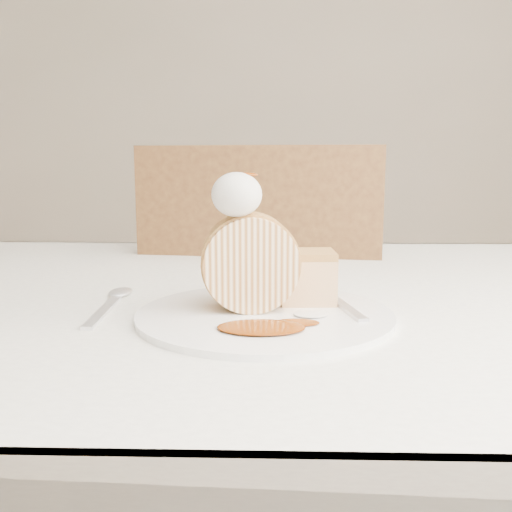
{
  "coord_description": "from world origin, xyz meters",
  "views": [
    {
      "loc": [
        -0.01,
        -0.56,
        0.92
      ],
      "look_at": [
        -0.03,
        0.06,
        0.82
      ],
      "focal_mm": 40.0,
      "sensor_mm": 36.0,
      "label": 1
    }
  ],
  "objects": [
    {
      "name": "fork",
      "position": [
        0.07,
        0.07,
        0.76
      ],
      "size": [
        0.06,
        0.17,
        0.0
      ],
      "primitive_type": "cube",
      "rotation": [
        0.0,
        0.0,
        0.22
      ],
      "color": "silver",
      "rests_on": "plate"
    },
    {
      "name": "spoon",
      "position": [
        -0.21,
        0.07,
        0.75
      ],
      "size": [
        0.03,
        0.17,
        0.0
      ],
      "primitive_type": "cube",
      "rotation": [
        0.0,
        0.0,
        0.04
      ],
      "color": "silver",
      "rests_on": "table"
    },
    {
      "name": "roulade_slice",
      "position": [
        -0.04,
        0.07,
        0.81
      ],
      "size": [
        0.11,
        0.07,
        0.11
      ],
      "primitive_type": "cylinder",
      "rotation": [
        1.57,
        0.0,
        0.11
      ],
      "color": "#FFE0B1",
      "rests_on": "plate"
    },
    {
      "name": "chair_far",
      "position": [
        -0.03,
        0.59,
        0.54
      ],
      "size": [
        0.5,
        0.5,
        0.95
      ],
      "rotation": [
        0.0,
        0.0,
        3.03
      ],
      "color": "brown",
      "rests_on": "ground"
    },
    {
      "name": "cake_chunk",
      "position": [
        0.03,
        0.1,
        0.78
      ],
      "size": [
        0.07,
        0.06,
        0.05
      ],
      "primitive_type": "cube",
      "rotation": [
        0.0,
        0.0,
        0.05
      ],
      "color": "#C08848",
      "rests_on": "plate"
    },
    {
      "name": "caramel_pool",
      "position": [
        -0.03,
        -0.01,
        0.76
      ],
      "size": [
        0.09,
        0.06,
        0.0
      ],
      "primitive_type": null,
      "rotation": [
        0.0,
        0.0,
        0.05
      ],
      "color": "#6D2904",
      "rests_on": "plate"
    },
    {
      "name": "caramel_drizzle",
      "position": [
        -0.04,
        0.06,
        0.91
      ],
      "size": [
        0.03,
        0.02,
        0.01
      ],
      "primitive_type": "ellipsoid",
      "color": "#6D2904",
      "rests_on": "whipped_cream"
    },
    {
      "name": "whipped_cream",
      "position": [
        -0.05,
        0.05,
        0.89
      ],
      "size": [
        0.05,
        0.05,
        0.05
      ],
      "primitive_type": "ellipsoid",
      "color": "white",
      "rests_on": "roulade_slice"
    },
    {
      "name": "table",
      "position": [
        0.0,
        0.2,
        0.66
      ],
      "size": [
        1.4,
        0.9,
        0.75
      ],
      "color": "white",
      "rests_on": "ground"
    },
    {
      "name": "plate",
      "position": [
        -0.02,
        0.05,
        0.75
      ],
      "size": [
        0.3,
        0.3,
        0.01
      ],
      "primitive_type": "cylinder",
      "rotation": [
        0.0,
        0.0,
        0.05
      ],
      "color": "white",
      "rests_on": "table"
    }
  ]
}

